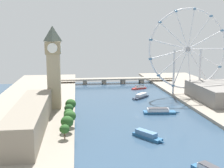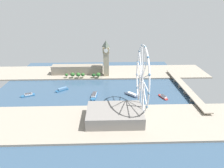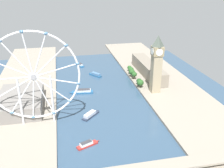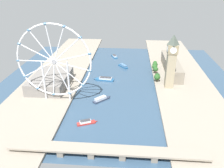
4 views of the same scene
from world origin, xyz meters
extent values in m
plane|color=#334C66|center=(0.00, 0.00, 0.00)|extent=(377.06, 377.06, 0.00)
cube|color=gray|center=(-103.53, 0.00, 1.50)|extent=(90.00, 520.00, 3.00)
cube|color=gray|center=(103.53, 0.00, 1.50)|extent=(90.00, 520.00, 3.00)
cube|color=tan|center=(-77.96, 22.44, 29.54)|extent=(12.19, 12.19, 53.08)
cube|color=#928260|center=(-77.96, 22.44, 62.09)|extent=(14.14, 14.14, 12.01)
pyramid|color=#4C564C|center=(-77.96, 22.44, 75.42)|extent=(12.80, 12.80, 14.66)
cylinder|color=white|center=(-77.96, 29.76, 62.09)|extent=(9.27, 0.50, 9.27)
cylinder|color=white|center=(-77.96, 15.13, 62.09)|extent=(9.27, 0.50, 9.27)
cylinder|color=white|center=(-70.64, 22.44, 62.09)|extent=(0.50, 9.27, 9.27)
cylinder|color=white|center=(-85.27, 22.44, 62.09)|extent=(0.50, 9.27, 9.27)
cube|color=gray|center=(-91.24, -43.98, 13.15)|extent=(22.00, 116.85, 20.30)
cylinder|color=#513823|center=(-65.14, -65.11, 5.16)|extent=(0.80, 0.80, 4.32)
ellipsoid|color=#285623|center=(-65.14, -65.11, 10.15)|extent=(7.06, 7.06, 6.36)
cylinder|color=#513823|center=(-63.77, -51.47, 5.22)|extent=(0.80, 0.80, 4.44)
ellipsoid|color=#285623|center=(-63.77, -51.47, 11.21)|extent=(9.42, 9.42, 8.48)
cylinder|color=#513823|center=(-61.95, -38.85, 5.42)|extent=(0.80, 0.80, 4.83)
ellipsoid|color=#285623|center=(-61.95, -38.85, 11.64)|extent=(9.52, 9.52, 8.57)
cylinder|color=#513823|center=(-63.06, -29.05, 5.35)|extent=(0.80, 0.80, 4.70)
ellipsoid|color=#285623|center=(-63.06, -29.05, 11.06)|extent=(8.39, 8.39, 7.55)
cylinder|color=#513823|center=(-63.59, -5.53, 4.53)|extent=(0.80, 0.80, 3.06)
ellipsoid|color=#1E471E|center=(-63.59, -5.53, 9.33)|extent=(8.18, 8.18, 7.36)
cylinder|color=#513823|center=(-62.19, 4.76, 4.91)|extent=(0.80, 0.80, 3.82)
ellipsoid|color=#285623|center=(-62.19, 4.76, 10.83)|extent=(10.01, 10.01, 9.01)
torus|color=silver|center=(77.20, 74.23, 57.27)|extent=(96.76, 2.24, 96.76)
cylinder|color=#99999E|center=(77.20, 74.23, 57.27)|extent=(5.67, 3.00, 5.67)
cylinder|color=silver|center=(100.83, 74.23, 57.27)|extent=(47.26, 1.34, 1.34)
cylinder|color=silver|center=(98.12, 74.23, 68.25)|extent=(42.47, 1.34, 23.15)
cylinder|color=silver|center=(90.62, 74.23, 76.72)|extent=(27.95, 1.34, 39.66)
cylinder|color=silver|center=(80.05, 74.23, 80.73)|extent=(7.03, 1.34, 47.08)
cylinder|color=silver|center=(68.82, 74.23, 79.37)|extent=(18.01, 1.34, 44.67)
cylinder|color=silver|center=(59.51, 74.23, 72.94)|extent=(36.27, 1.34, 32.34)
cylinder|color=silver|center=(54.26, 74.23, 62.93)|extent=(46.21, 1.34, 12.61)
cylinder|color=silver|center=(54.26, 74.23, 51.62)|extent=(46.21, 1.34, 12.61)
cylinder|color=silver|center=(59.51, 74.23, 41.60)|extent=(36.27, 1.34, 32.34)
cylinder|color=silver|center=(68.82, 74.23, 35.18)|extent=(18.01, 1.34, 44.67)
cylinder|color=silver|center=(80.05, 74.23, 33.81)|extent=(7.03, 1.34, 47.08)
cylinder|color=silver|center=(90.62, 74.23, 37.83)|extent=(27.95, 1.34, 39.66)
cylinder|color=silver|center=(98.12, 74.23, 46.29)|extent=(42.47, 1.34, 23.15)
ellipsoid|color=teal|center=(124.46, 74.23, 57.27)|extent=(4.80, 3.20, 3.20)
ellipsoid|color=teal|center=(119.05, 74.23, 79.24)|extent=(4.80, 3.20, 3.20)
ellipsoid|color=teal|center=(104.05, 74.23, 96.17)|extent=(4.80, 3.20, 3.20)
ellipsoid|color=teal|center=(82.90, 74.23, 104.19)|extent=(4.80, 3.20, 3.20)
ellipsoid|color=teal|center=(60.44, 74.23, 101.46)|extent=(4.80, 3.20, 3.20)
ellipsoid|color=teal|center=(41.82, 74.23, 88.61)|extent=(4.80, 3.20, 3.20)
ellipsoid|color=teal|center=(31.31, 74.23, 68.58)|extent=(4.80, 3.20, 3.20)
ellipsoid|color=teal|center=(31.31, 74.23, 45.96)|extent=(4.80, 3.20, 3.20)
ellipsoid|color=teal|center=(41.82, 74.23, 25.93)|extent=(4.80, 3.20, 3.20)
ellipsoid|color=teal|center=(60.44, 74.23, 13.08)|extent=(4.80, 3.20, 3.20)
ellipsoid|color=teal|center=(82.90, 74.23, 10.36)|extent=(4.80, 3.20, 3.20)
ellipsoid|color=teal|center=(104.05, 74.23, 18.38)|extent=(4.80, 3.20, 3.20)
ellipsoid|color=teal|center=(119.05, 74.23, 35.31)|extent=(4.80, 3.20, 3.20)
cylinder|color=silver|center=(93.74, 74.23, 30.14)|extent=(2.40, 2.40, 54.27)
cylinder|color=silver|center=(60.66, 74.23, 30.14)|extent=(2.40, 2.40, 54.27)
cube|color=gray|center=(100.45, 33.86, 11.57)|extent=(51.89, 78.40, 17.13)
cube|color=gray|center=(0.00, 174.02, 7.17)|extent=(189.06, 14.22, 2.00)
cube|color=gray|center=(-43.90, 174.02, 3.08)|extent=(6.00, 12.80, 6.17)
cube|color=gray|center=(-14.63, 174.02, 3.08)|extent=(6.00, 12.80, 6.17)
cube|color=gray|center=(14.63, 174.02, 3.08)|extent=(6.00, 12.80, 6.17)
cube|color=gray|center=(43.90, 174.02, 3.08)|extent=(6.00, 12.80, 6.17)
cube|color=#B22D28|center=(29.42, 124.12, 0.92)|extent=(21.82, 13.42, 1.84)
cone|color=#B22D28|center=(18.01, 119.34, 0.92)|extent=(4.25, 3.18, 1.84)
cube|color=white|center=(30.40, 124.53, 3.21)|extent=(13.65, 9.31, 2.74)
cube|color=#38383D|center=(30.40, 124.53, 4.87)|extent=(12.38, 8.61, 0.57)
cube|color=#235684|center=(21.74, -0.13, 1.10)|extent=(30.90, 11.76, 2.21)
cone|color=#235684|center=(39.16, -2.02, 1.10)|extent=(5.63, 2.78, 2.21)
cube|color=silver|center=(20.24, 0.04, 3.67)|extent=(21.03, 9.34, 2.92)
cube|color=#38383D|center=(20.24, 0.04, 5.36)|extent=(18.97, 8.78, 0.47)
cube|color=#235684|center=(-6.00, -63.62, 1.12)|extent=(19.22, 23.17, 2.24)
cone|color=#235684|center=(2.11, -74.88, 1.12)|extent=(4.33, 4.80, 2.24)
cube|color=teal|center=(-6.70, -62.65, 3.83)|extent=(14.43, 17.08, 3.18)
cube|color=#2D384C|center=(18.88, 67.87, 1.00)|extent=(22.81, 23.38, 2.01)
cone|color=#2D384C|center=(8.62, 57.15, 1.00)|extent=(4.63, 4.71, 2.01)
cube|color=silver|center=(19.76, 68.79, 3.70)|extent=(16.07, 16.41, 3.37)
cube|color=#235684|center=(14.78, -121.13, 0.95)|extent=(15.06, 23.94, 1.90)
cone|color=#235684|center=(19.84, -133.54, 0.95)|extent=(3.32, 4.56, 1.90)
cube|color=silver|center=(14.34, -120.07, 3.23)|extent=(10.18, 14.04, 2.68)
cube|color=#38383D|center=(14.34, -120.07, 4.83)|extent=(9.44, 12.75, 0.51)
camera|label=1|loc=(-55.92, -257.16, 74.88)|focal=45.91mm
camera|label=2|loc=(330.37, 23.04, 160.33)|focal=30.61mm
camera|label=3|loc=(47.56, 329.42, 152.14)|focal=40.68mm
camera|label=4|loc=(-18.50, 341.88, 154.27)|focal=36.80mm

